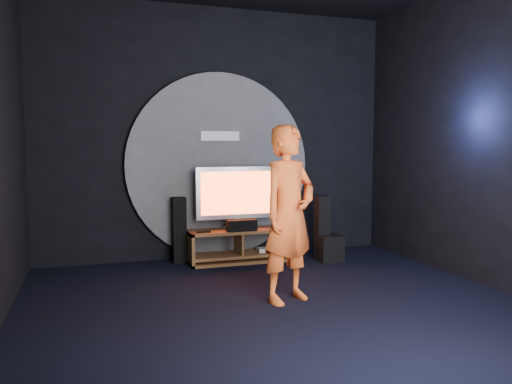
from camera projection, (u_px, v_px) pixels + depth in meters
floor at (280, 309)px, 4.84m from camera, size 5.00×5.00×0.00m
back_wall at (218, 134)px, 7.04m from camera, size 5.00×0.04×3.50m
front_wall at (474, 109)px, 2.31m from camera, size 5.00×0.04×3.50m
right_wall at (495, 130)px, 5.45m from camera, size 0.04×5.00×3.50m
wall_disc_panel at (219, 166)px, 7.03m from camera, size 2.60×0.11×2.60m
media_console at (239, 248)px, 6.82m from camera, size 1.38×0.45×0.45m
tv at (237, 195)px, 6.81m from camera, size 1.15×0.22×0.85m
center_speaker at (242, 225)px, 6.65m from camera, size 0.40×0.15×0.15m
remote at (204, 232)px, 6.52m from camera, size 0.18×0.05×0.02m
tower_speaker_left at (179, 230)px, 6.76m from camera, size 0.18×0.20×0.89m
tower_speaker_right at (322, 228)px, 6.96m from camera, size 0.18×0.20×0.89m
subwoofer at (329, 248)px, 6.86m from camera, size 0.32×0.32×0.36m
player at (289, 214)px, 5.03m from camera, size 0.77×0.65×1.79m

